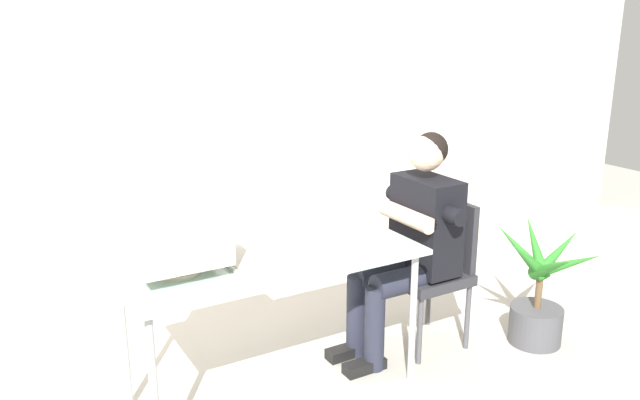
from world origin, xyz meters
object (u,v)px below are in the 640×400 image
Objects in this scene: keyboard at (243,263)px; crt_monitor at (176,226)px; potted_plant at (539,296)px; office_chair at (435,264)px; desk at (273,270)px; person_seated at (411,237)px.

crt_monitor is at bearing 165.13° from keyboard.
keyboard is 0.57× the size of potted_plant.
office_chair is at bearing 147.48° from potted_plant.
office_chair is (1.05, 0.03, -0.19)m from desk.
potted_plant is at bearing -9.62° from crt_monitor.
person_seated is at bearing 3.36° from keyboard.
keyboard is 1.24m from office_chair.
office_chair is 1.14× the size of potted_plant.
crt_monitor reaches higher than potted_plant.
keyboard is 0.34× the size of person_seated.
potted_plant is (0.69, -0.33, -0.39)m from person_seated.
person_seated is (1.32, -0.02, -0.28)m from crt_monitor.
office_chair reaches higher than desk.
desk is at bearing 169.20° from potted_plant.
crt_monitor is 0.49× the size of office_chair.
potted_plant is at bearing -25.22° from person_seated.
crt_monitor is at bearing 170.38° from potted_plant.
desk is 0.19m from keyboard.
office_chair reaches higher than potted_plant.
keyboard is at bearing 171.27° from potted_plant.
crt_monitor is at bearing 179.43° from office_chair.
keyboard is at bearing -14.87° from crt_monitor.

